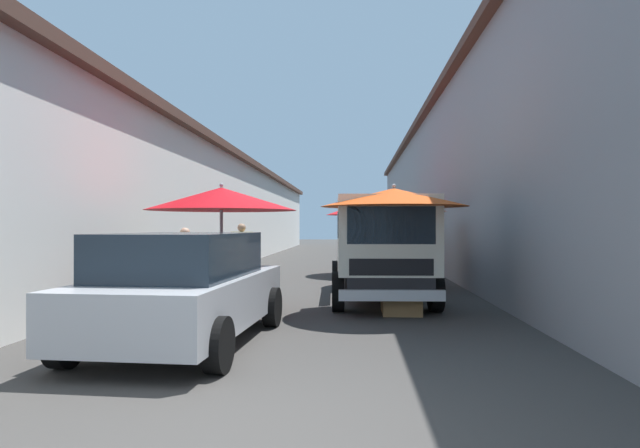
{
  "coord_description": "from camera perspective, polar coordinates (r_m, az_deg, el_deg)",
  "views": [
    {
      "loc": [
        -3.7,
        -0.87,
        1.54
      ],
      "look_at": [
        8.97,
        -0.08,
        1.59
      ],
      "focal_mm": 30.27,
      "sensor_mm": 36.0,
      "label": 1
    }
  ],
  "objects": [
    {
      "name": "ground",
      "position": [
        17.29,
        0.69,
        -5.33
      ],
      "size": [
        90.0,
        90.0,
        0.0
      ],
      "primitive_type": "plane",
      "color": "#3D3A38"
    },
    {
      "name": "building_left_whitewash",
      "position": [
        21.03,
        -18.69,
        1.58
      ],
      "size": [
        49.8,
        7.5,
        4.37
      ],
      "color": "silver",
      "rests_on": "ground"
    },
    {
      "name": "building_right_concrete",
      "position": [
        20.47,
        21.35,
        3.77
      ],
      "size": [
        49.8,
        7.5,
        5.9
      ],
      "color": "gray",
      "rests_on": "ground"
    },
    {
      "name": "fruit_stall_far_right",
      "position": [
        21.45,
        7.27,
        0.24
      ],
      "size": [
        2.36,
        2.36,
        2.26
      ],
      "color": "#9E9EA3",
      "rests_on": "ground"
    },
    {
      "name": "fruit_stall_near_left",
      "position": [
        9.56,
        -10.23,
        1.34
      ],
      "size": [
        2.62,
        2.62,
        2.29
      ],
      "color": "#9E9EA3",
      "rests_on": "ground"
    },
    {
      "name": "fruit_stall_mid_lane",
      "position": [
        9.47,
        7.95,
        0.9
      ],
      "size": [
        2.55,
        2.55,
        2.27
      ],
      "color": "#9E9EA3",
      "rests_on": "ground"
    },
    {
      "name": "fruit_stall_near_right",
      "position": [
        13.83,
        8.06,
        1.27
      ],
      "size": [
        2.54,
        2.54,
        2.41
      ],
      "color": "#9E9EA3",
      "rests_on": "ground"
    },
    {
      "name": "fruit_stall_far_left",
      "position": [
        16.93,
        5.46,
        1.11
      ],
      "size": [
        2.9,
        2.9,
        2.45
      ],
      "color": "#9E9EA3",
      "rests_on": "ground"
    },
    {
      "name": "hatchback_car",
      "position": [
        7.27,
        -14.07,
        -6.55
      ],
      "size": [
        4.01,
        2.12,
        1.45
      ],
      "color": "#ADAFB5",
      "rests_on": "ground"
    },
    {
      "name": "delivery_truck",
      "position": [
        10.46,
        6.69,
        -2.96
      ],
      "size": [
        4.98,
        2.12,
        2.08
      ],
      "color": "black",
      "rests_on": "ground"
    },
    {
      "name": "vendor_by_crates",
      "position": [
        14.47,
        -8.29,
        -2.65
      ],
      "size": [
        0.31,
        0.62,
        1.61
      ],
      "color": "navy",
      "rests_on": "ground"
    },
    {
      "name": "vendor_in_shade",
      "position": [
        11.36,
        -14.08,
        -3.67
      ],
      "size": [
        0.46,
        0.46,
        1.51
      ],
      "color": "#665B4C",
      "rests_on": "ground"
    },
    {
      "name": "parked_scooter",
      "position": [
        14.26,
        -11.48,
        -4.61
      ],
      "size": [
        1.66,
        0.59,
        1.14
      ],
      "color": "black",
      "rests_on": "ground"
    },
    {
      "name": "plastic_stool",
      "position": [
        13.41,
        -12.0,
        -5.41
      ],
      "size": [
        0.3,
        0.3,
        0.43
      ],
      "color": "#194CB2",
      "rests_on": "ground"
    }
  ]
}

